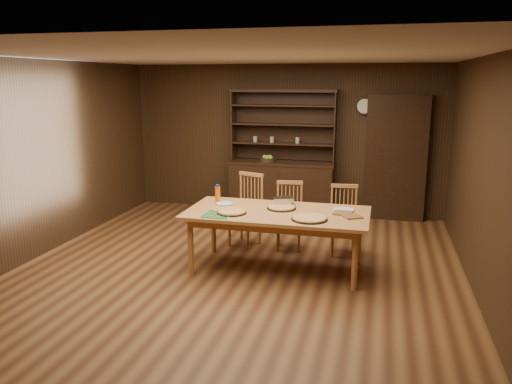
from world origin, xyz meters
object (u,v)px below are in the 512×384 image
(chair_right, at_px, (344,217))
(juice_bottle, at_px, (218,194))
(china_hutch, at_px, (282,181))
(dining_table, at_px, (277,217))
(chair_left, at_px, (248,207))
(chair_center, at_px, (289,213))

(chair_right, xyz_separation_m, juice_bottle, (-1.62, -0.56, 0.36))
(china_hutch, distance_m, dining_table, 2.65)
(china_hutch, relative_size, chair_right, 2.31)
(china_hutch, bearing_deg, dining_table, -79.93)
(chair_left, xyz_separation_m, juice_bottle, (-0.25, -0.59, 0.31))
(china_hutch, height_order, chair_center, china_hutch)
(dining_table, bearing_deg, china_hutch, 100.07)
(chair_right, bearing_deg, dining_table, -138.84)
(china_hutch, distance_m, juice_bottle, 2.37)
(dining_table, xyz_separation_m, chair_center, (-0.01, 0.87, -0.19))
(chair_left, distance_m, chair_center, 0.61)
(chair_center, distance_m, juice_bottle, 1.10)
(chair_center, xyz_separation_m, juice_bottle, (-0.85, -0.59, 0.36))
(chair_right, bearing_deg, chair_left, 171.61)
(china_hutch, relative_size, chair_center, 2.30)
(dining_table, bearing_deg, chair_left, 125.20)
(chair_left, bearing_deg, chair_right, 17.55)
(chair_left, bearing_deg, dining_table, -35.90)
(china_hutch, bearing_deg, chair_left, -95.07)
(china_hutch, relative_size, juice_bottle, 9.25)
(dining_table, bearing_deg, chair_center, 90.58)
(juice_bottle, bearing_deg, chair_center, 34.60)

